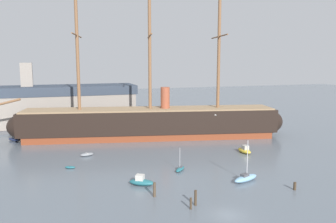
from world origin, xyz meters
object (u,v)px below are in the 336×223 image
at_px(motorboat_foreground_left, 141,182).
at_px(dinghy_far_right, 224,126).
at_px(dockside_warehouse_left, 38,107).
at_px(motorboat_mid_right, 245,150).
at_px(sailboat_far_left, 14,139).
at_px(mooring_piling_nearest, 191,204).
at_px(mooring_piling_left_pair, 154,190).
at_px(mooring_piling_right_pair, 196,198).
at_px(mooring_piling_midwater, 295,186).
at_px(dinghy_mid_left, 70,167).
at_px(sailboat_foreground_right, 246,178).
at_px(dinghy_alongside_bow, 87,154).
at_px(seagull_in_flight, 216,115).
at_px(motorboat_distant_centre, 135,124).
at_px(tall_ship, 150,122).
at_px(sailboat_near_centre, 180,169).

relative_size(motorboat_foreground_left, dinghy_far_right, 1.91).
height_order(motorboat_foreground_left, dockside_warehouse_left, dockside_warehouse_left).
relative_size(motorboat_mid_right, sailboat_far_left, 0.78).
distance_m(mooring_piling_nearest, mooring_piling_left_pair, 6.60).
distance_m(dinghy_far_right, mooring_piling_right_pair, 58.21).
height_order(mooring_piling_midwater, dockside_warehouse_left, dockside_warehouse_left).
height_order(dinghy_mid_left, motorboat_mid_right, motorboat_mid_right).
xyz_separation_m(motorboat_mid_right, mooring_piling_nearest, (-21.80, -22.68, 0.18)).
bearing_deg(sailboat_foreground_right, dinghy_alongside_bow, 133.88).
height_order(motorboat_foreground_left, mooring_piling_midwater, motorboat_foreground_left).
distance_m(motorboat_foreground_left, mooring_piling_midwater, 23.67).
xyz_separation_m(mooring_piling_nearest, seagull_in_flight, (9.79, 12.76, 9.51)).
bearing_deg(sailboat_foreground_right, motorboat_mid_right, 59.50).
height_order(dinghy_mid_left, mooring_piling_nearest, mooring_piling_nearest).
height_order(motorboat_distant_centre, dockside_warehouse_left, dockside_warehouse_left).
xyz_separation_m(sailboat_foreground_right, mooring_piling_midwater, (5.06, -5.80, 0.03)).
bearing_deg(sailboat_foreground_right, dinghy_mid_left, 148.69).
relative_size(tall_ship, seagull_in_flight, 67.10).
distance_m(sailboat_far_left, motorboat_distant_centre, 33.82).
relative_size(sailboat_near_centre, mooring_piling_nearest, 2.68).
bearing_deg(dinghy_far_right, mooring_piling_left_pair, -127.99).
xyz_separation_m(tall_ship, sailboat_foreground_right, (5.87, -36.29, -3.44)).
bearing_deg(motorboat_distant_centre, dockside_warehouse_left, 165.20).
distance_m(sailboat_foreground_right, mooring_piling_midwater, 7.69).
distance_m(tall_ship, mooring_piling_left_pair, 39.20).
bearing_deg(dinghy_alongside_bow, dockside_warehouse_left, 105.62).
relative_size(motorboat_foreground_left, dinghy_alongside_bow, 1.46).
height_order(sailboat_near_centre, dinghy_far_right, sailboat_near_centre).
xyz_separation_m(mooring_piling_right_pair, dockside_warehouse_left, (-21.54, 66.19, 5.04)).
relative_size(dinghy_far_right, motorboat_distant_centre, 0.44).
bearing_deg(dockside_warehouse_left, mooring_piling_midwater, -59.88).
bearing_deg(dockside_warehouse_left, seagull_in_flight, -60.92).
distance_m(dinghy_far_right, seagull_in_flight, 44.75).
height_order(motorboat_mid_right, mooring_piling_right_pair, mooring_piling_right_pair).
height_order(tall_ship, sailboat_far_left, tall_ship).
xyz_separation_m(tall_ship, motorboat_mid_right, (15.02, -20.75, -3.40)).
height_order(dinghy_alongside_bow, dockside_warehouse_left, dockside_warehouse_left).
xyz_separation_m(sailboat_far_left, motorboat_distant_centre, (32.51, 9.32, 0.25)).
relative_size(motorboat_distant_centre, mooring_piling_left_pair, 2.40).
bearing_deg(dinghy_far_right, dinghy_alongside_bow, -155.24).
height_order(sailboat_foreground_right, dinghy_far_right, sailboat_foreground_right).
relative_size(mooring_piling_left_pair, mooring_piling_midwater, 1.76).
bearing_deg(mooring_piling_nearest, mooring_piling_left_pair, 120.53).
relative_size(mooring_piling_nearest, seagull_in_flight, 1.40).
bearing_deg(sailboat_foreground_right, motorboat_foreground_left, 167.38).
relative_size(mooring_piling_right_pair, mooring_piling_midwater, 1.77).
bearing_deg(mooring_piling_right_pair, dinghy_mid_left, 124.13).
height_order(motorboat_distant_centre, seagull_in_flight, seagull_in_flight).
xyz_separation_m(sailboat_near_centre, motorboat_distant_centre, (2.14, 44.25, 0.34)).
distance_m(sailboat_near_centre, dockside_warehouse_left, 57.40).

